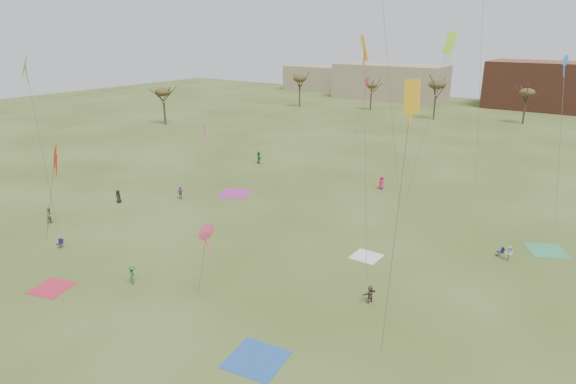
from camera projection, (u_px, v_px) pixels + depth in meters
The scene contains 21 objects.
ground at pixel (199, 300), 37.53m from camera, with size 260.00×260.00×0.00m, color #364C17.
flyer_near_center at pixel (133, 275), 39.69m from camera, with size 1.03×0.59×1.60m, color #236B29.
spectator_fore_b at pixel (50, 215), 52.02m from camera, with size 0.90×0.70×1.84m, color #7F6E50.
spectator_fore_c at pixel (370, 294), 36.95m from camera, with size 1.32×0.42×1.42m, color brown.
flyer_mid_a at pixel (118, 196), 58.30m from camera, with size 0.77×0.50×1.58m, color black.
spectator_mid_d at pixel (180, 193), 59.56m from camera, with size 0.93×0.39×1.59m, color #883974.
spectator_mid_e at pixel (509, 254), 43.60m from camera, with size 0.70×0.54×1.43m, color white.
flyer_far_a at pixel (259, 158), 75.38m from camera, with size 1.73×0.55×1.86m, color #2B812E.
flyer_far_b at pixel (381, 183), 63.27m from camera, with size 0.85×0.55×1.73m, color #B91F56.
blanket_red at pixel (52, 288), 39.21m from camera, with size 2.81×2.81×0.03m, color red.
blanket_blue at pixel (256, 360), 30.73m from camera, with size 3.48×3.48×0.03m, color #2758AC.
blanket_cream at pixel (366, 257), 44.64m from camera, with size 2.50×2.50×0.03m, color white.
blanket_plum at pixel (235, 194), 61.73m from camera, with size 3.84×3.84×0.03m, color #A9348B.
blanket_olive at pixel (547, 251), 45.85m from camera, with size 3.29×3.29×0.03m, color #369664.
camp_chair_left at pixel (60, 245), 46.35m from camera, with size 0.69×0.71×0.87m.
camp_chair_right at pixel (500, 254), 44.62m from camera, with size 0.74×0.73×0.87m.
kites_aloft at pixel (402, 8), 49.85m from camera, with size 55.55×49.08×27.86m.
tree_line at pixel (466, 96), 98.26m from camera, with size 117.44×49.32×8.91m.
building_tan at pixel (390, 82), 144.26m from camera, with size 32.00×14.00×10.00m, color #937F60.
building_brick at pixel (542, 85), 126.08m from camera, with size 26.00×16.00×12.00m, color brown.
building_tan_west at pixel (317, 78), 166.31m from camera, with size 20.00×12.00×8.00m, color #937F60.
Camera 1 is at (24.51, -23.02, 19.88)m, focal length 30.26 mm.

